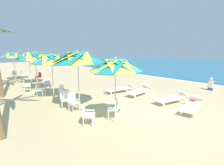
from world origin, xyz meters
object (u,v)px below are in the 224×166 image
object	(u,v)px
plastic_chair_7	(47,84)
beachgoer_seated	(211,86)
beach_umbrella_4	(29,56)
sun_lounger_0	(192,105)
plastic_chair_2	(73,101)
plastic_chair_5	(63,90)
plastic_chair_1	(87,113)
plastic_chair_4	(40,89)
plastic_chair_0	(114,107)
sun_lounger_2	(139,91)
beach_umbrella_1	(78,59)
plastic_chair_10	(22,75)
beach_ball	(194,99)
beach_umbrella_3	(35,57)
plastic_chair_8	(39,76)
beach_umbrella_5	(13,56)
plastic_chair_3	(65,98)
sun_lounger_1	(171,98)
plastic_chair_6	(26,85)
sun_lounger_3	(120,88)
beach_umbrella_0	(115,67)
beach_umbrella_2	(51,59)
plastic_chair_9	(14,75)

from	to	relation	value
plastic_chair_7	beachgoer_seated	bearing A→B (deg)	48.90
beach_umbrella_4	sun_lounger_0	xyz separation A→B (m)	(11.80, 3.73, -2.05)
beachgoer_seated	beach_umbrella_4	bearing A→B (deg)	-140.01
plastic_chair_2	plastic_chair_5	bearing A→B (deg)	165.46
plastic_chair_1	plastic_chair_4	world-z (taller)	same
plastic_chair_0	beach_umbrella_4	xyz separation A→B (m)	(-10.00, -0.36, 1.83)
sun_lounger_2	beach_umbrella_4	bearing A→B (deg)	-153.57
beach_umbrella_1	plastic_chair_10	distance (m)	10.83
plastic_chair_10	beach_ball	world-z (taller)	plastic_chair_10
beach_umbrella_3	plastic_chair_8	size ratio (longest dim) A/B	3.19
beach_umbrella_5	beach_ball	distance (m)	15.47
beach_umbrella_1	plastic_chair_3	bearing A→B (deg)	-135.74
plastic_chair_4	sun_lounger_1	xyz separation A→B (m)	(6.01, 4.94, -0.22)
beach_umbrella_1	plastic_chair_6	world-z (taller)	beach_umbrella_1
plastic_chair_1	sun_lounger_3	distance (m)	5.33
beach_umbrella_1	sun_lounger_1	world-z (taller)	beach_umbrella_1
plastic_chair_3	plastic_chair_4	world-z (taller)	same
plastic_chair_7	sun_lounger_1	xyz separation A→B (m)	(7.42, 3.95, -0.22)
beach_ball	beach_umbrella_5	bearing A→B (deg)	-157.27
beach_umbrella_4	plastic_chair_3	bearing A→B (deg)	-4.45
plastic_chair_5	plastic_chair_6	world-z (taller)	same
beach_umbrella_1	plastic_chair_5	world-z (taller)	beach_umbrella_1
plastic_chair_1	beachgoer_seated	world-z (taller)	beachgoer_seated
plastic_chair_5	beach_umbrella_3	xyz separation A→B (m)	(-3.11, -0.45, 1.88)
plastic_chair_1	plastic_chair_6	distance (m)	7.09
sun_lounger_1	sun_lounger_2	xyz separation A→B (m)	(-2.22, -0.03, 0.00)
plastic_chair_0	beach_ball	xyz separation A→B (m)	(1.20, 5.03, -0.36)
beach_umbrella_0	beach_umbrella_2	size ratio (longest dim) A/B	0.96
plastic_chair_2	sun_lounger_1	size ratio (longest dim) A/B	0.39
plastic_chair_1	beach_umbrella_2	bearing A→B (deg)	173.06
plastic_chair_5	plastic_chair_9	xyz separation A→B (m)	(-9.22, -0.67, 0.00)
sun_lounger_1	beachgoer_seated	size ratio (longest dim) A/B	2.41
beach_umbrella_5	beachgoer_seated	distance (m)	16.93
sun_lounger_3	plastic_chair_10	bearing A→B (deg)	-159.23
beach_umbrella_2	sun_lounger_0	xyz separation A→B (m)	(6.40, 4.04, -2.05)
beach_umbrella_4	beach_umbrella_2	bearing A→B (deg)	-3.31
plastic_chair_0	beach_umbrella_0	bearing A→B (deg)	-35.47
plastic_chair_3	plastic_chair_8	bearing A→B (deg)	169.95
plastic_chair_6	plastic_chair_9	xyz separation A→B (m)	(-6.17, 0.55, 0.00)
sun_lounger_0	beachgoer_seated	bearing A→B (deg)	100.07
beach_umbrella_4	beach_ball	bearing A→B (deg)	25.71
plastic_chair_1	beach_umbrella_5	bearing A→B (deg)	178.57
plastic_chair_4	plastic_chair_5	bearing A→B (deg)	35.72
plastic_chair_3	sun_lounger_0	world-z (taller)	plastic_chair_3
plastic_chair_0	plastic_chair_5	bearing A→B (deg)	-176.66
plastic_chair_0	plastic_chair_6	bearing A→B (deg)	-168.58
beach_umbrella_0	beachgoer_seated	xyz separation A→B (m)	(0.46, 9.02, -1.97)
beach_umbrella_4	sun_lounger_2	distance (m)	9.47
plastic_chair_3	beach_umbrella_5	world-z (taller)	beach_umbrella_5
beach_umbrella_5	sun_lounger_2	distance (m)	12.31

